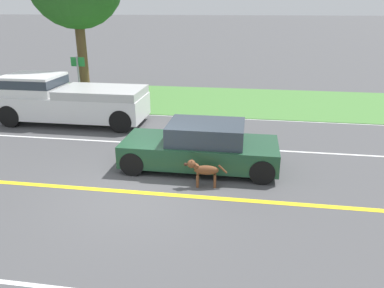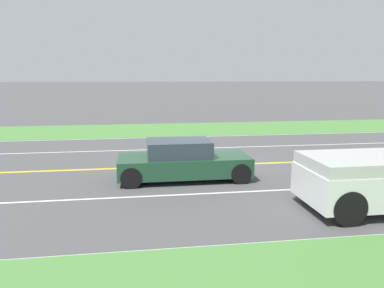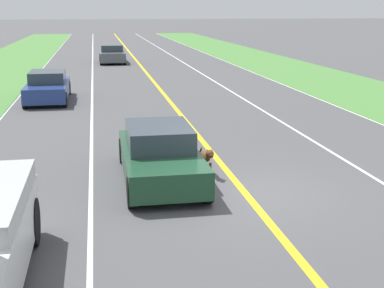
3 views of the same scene
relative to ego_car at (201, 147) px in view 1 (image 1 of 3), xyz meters
The scene contains 9 objects.
ground_plane 2.32m from the ego_car, 144.17° to the left, with size 400.00×400.00×0.00m, color #4C4C4F.
centre_divider_line 2.32m from the ego_car, 144.17° to the left, with size 0.18×160.00×0.01m, color yellow.
lane_edge_line_right 5.39m from the ego_car, 14.10° to the left, with size 0.14×160.00×0.01m, color white.
lane_dash_same_dir 2.23m from the ego_car, 37.62° to the left, with size 0.10×160.00×0.01m, color white.
grass_verge_right 8.32m from the ego_car, ahead, with size 6.00×160.00×0.03m, color #4C843D.
ego_car is the anchor object (origin of this frame).
dog 1.24m from the ego_car, behind, with size 0.28×1.12×0.75m.
pickup_truck 6.88m from the ego_car, 58.08° to the left, with size 2.07×5.66×1.88m.
street_sign 8.73m from the ego_car, 47.00° to the left, with size 0.11×0.64×2.33m.
Camera 1 is at (-8.08, -2.59, 4.40)m, focal length 35.00 mm.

